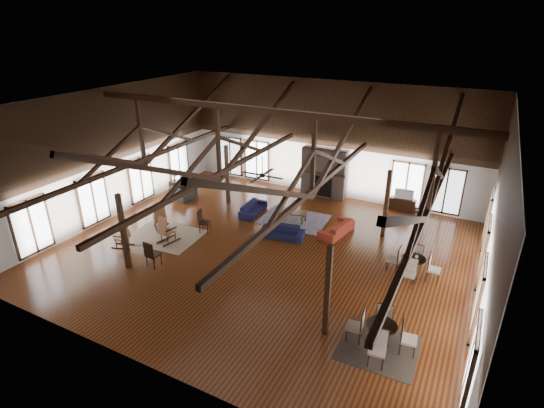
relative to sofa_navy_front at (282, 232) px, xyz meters
The scene contains 31 objects.
floor 1.42m from the sofa_navy_front, 96.28° to the right, with size 16.00×16.00×0.00m, color brown.
ceiling 5.90m from the sofa_navy_front, 96.28° to the right, with size 16.00×14.00×0.02m, color black.
wall_back 6.25m from the sofa_navy_front, 91.55° to the left, with size 16.00×0.02×6.00m, color silver.
wall_front 8.82m from the sofa_navy_front, 91.04° to the right, with size 16.00×0.02×6.00m, color silver.
wall_left 8.71m from the sofa_navy_front, behind, with size 0.02×14.00×6.00m, color silver.
wall_right 8.42m from the sofa_navy_front, ahead, with size 0.02×14.00×6.00m, color silver.
roof_truss 4.01m from the sofa_navy_front, 96.28° to the right, with size 15.60×14.07×3.14m.
post_grid 1.87m from the sofa_navy_front, 96.28° to the right, with size 8.16×7.16×3.05m.
fireplace 5.39m from the sofa_navy_front, 91.65° to the left, with size 2.50×0.69×2.60m.
ceiling_fan 4.22m from the sofa_navy_front, 81.70° to the right, with size 1.60×1.60×0.75m.
sofa_navy_front is the anchor object (origin of this frame).
sofa_navy_left 2.84m from the sofa_navy_front, 146.25° to the left, with size 0.71×1.83×0.53m, color #16173E.
sofa_orange 2.42m from the sofa_navy_front, 35.62° to the left, with size 0.78×1.99×0.58m, color #9C311E.
coffee_table 1.73m from the sofa_navy_front, 98.47° to the left, with size 1.36×0.96×0.47m.
vase 1.69m from the sofa_navy_front, 103.37° to the left, with size 0.19×0.19×0.19m, color #B2B2B2.
armchair 6.72m from the sofa_navy_front, 166.85° to the left, with size 0.98×1.12×0.73m, color #2E2D30.
side_table_lamp 7.79m from the sofa_navy_front, 164.93° to the left, with size 0.48×0.48×1.23m.
rocking_chair_a 5.53m from the sofa_navy_front, 160.54° to the right, with size 1.01×0.94×1.17m.
rocking_chair_b 4.97m from the sofa_navy_front, 147.65° to the right, with size 0.68×1.02×1.21m.
rocking_chair_c 6.64m from the sofa_navy_front, 145.56° to the right, with size 0.92×0.68×1.07m.
side_chair_a 3.58m from the sofa_navy_front, 160.93° to the right, with size 0.55×0.55×1.07m.
side_chair_b 5.59m from the sofa_navy_front, 127.03° to the right, with size 0.49×0.49×1.10m.
cafe_table_near 7.17m from the sofa_navy_front, 40.49° to the right, with size 2.05×2.05×1.06m.
cafe_table_far 5.59m from the sofa_navy_front, ahead, with size 1.94×1.94×1.02m.
cup_near 7.18m from the sofa_navy_front, 40.89° to the right, with size 0.13×0.13×0.11m, color #B2B2B2.
cup_far 5.67m from the sofa_navy_front, ahead, with size 0.12×0.12×0.09m, color #B2B2B2.
tv_console 6.70m from the sofa_navy_front, 53.17° to the left, with size 1.24×0.47×0.62m, color black.
television 6.74m from the sofa_navy_front, 53.12° to the left, with size 0.89×0.12×0.51m, color #B2B2B2.
rug_tan 5.15m from the sofa_navy_front, 154.20° to the right, with size 3.01×2.37×0.01m, color tan.
rug_navy 1.93m from the sofa_navy_front, 99.05° to the left, with size 3.05×2.29×0.01m, color #191946.
rug_dark 7.25m from the sofa_navy_front, 41.21° to the right, with size 2.19×1.99×0.01m, color black.
Camera 1 is at (7.27, -13.29, 8.78)m, focal length 28.00 mm.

